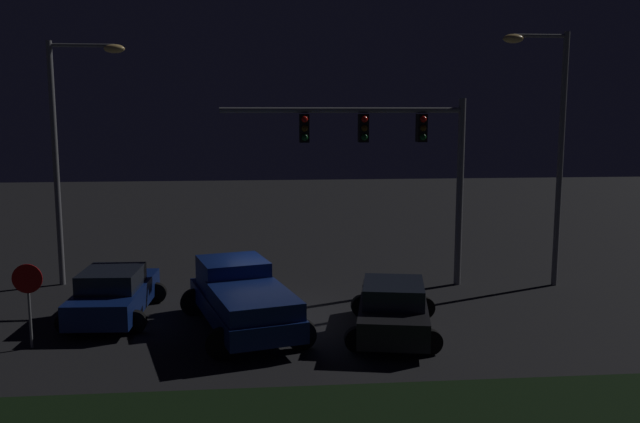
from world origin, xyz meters
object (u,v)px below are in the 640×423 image
object	(u,v)px
stop_sign	(28,290)
pickup_truck	(241,295)
car_sedan	(393,308)
car_sedan_far	(114,293)
traffic_signal_gantry	(391,146)
street_lamp_left	(69,135)
street_lamp_right	(550,131)

from	to	relation	value
stop_sign	pickup_truck	bearing A→B (deg)	11.06
car_sedan	car_sedan_far	distance (m)	8.22
traffic_signal_gantry	stop_sign	bearing A→B (deg)	-152.99
car_sedan_far	street_lamp_left	size ratio (longest dim) A/B	0.53
car_sedan_far	traffic_signal_gantry	size ratio (longest dim) A/B	0.54
pickup_truck	traffic_signal_gantry	distance (m)	7.65
traffic_signal_gantry	street_lamp_left	world-z (taller)	street_lamp_left
car_sedan_far	stop_sign	bearing A→B (deg)	149.66
traffic_signal_gantry	stop_sign	size ratio (longest dim) A/B	3.73
car_sedan_far	street_lamp_right	distance (m)	15.15
pickup_truck	car_sedan_far	bearing A→B (deg)	54.34
pickup_truck	traffic_signal_gantry	bearing A→B (deg)	-64.97
car_sedan	stop_sign	world-z (taller)	stop_sign
street_lamp_left	stop_sign	size ratio (longest dim) A/B	3.77
car_sedan	traffic_signal_gantry	distance (m)	6.63
stop_sign	traffic_signal_gantry	bearing A→B (deg)	27.01
car_sedan_far	stop_sign	size ratio (longest dim) A/B	2.01
traffic_signal_gantry	street_lamp_right	size ratio (longest dim) A/B	0.96
car_sedan_far	traffic_signal_gantry	bearing A→B (deg)	-69.24
car_sedan	traffic_signal_gantry	xyz separation A→B (m)	(0.89, 5.08, 4.16)
pickup_truck	car_sedan_far	xyz separation A→B (m)	(-3.77, 1.41, -0.26)
pickup_truck	stop_sign	bearing A→B (deg)	85.84
pickup_truck	traffic_signal_gantry	size ratio (longest dim) A/B	0.69
car_sedan_far	stop_sign	xyz separation A→B (m)	(-1.61, -2.46, 0.82)
street_lamp_left	street_lamp_right	distance (m)	16.44
pickup_truck	car_sedan_far	distance (m)	4.04
pickup_truck	street_lamp_left	xyz separation A→B (m)	(-5.93, 5.54, 4.27)
street_lamp_left	street_lamp_right	xyz separation A→B (m)	(16.35, -1.67, 0.13)
car_sedan_far	street_lamp_right	xyz separation A→B (m)	(14.20, 2.46, 4.66)
pickup_truck	street_lamp_left	size ratio (longest dim) A/B	0.68
car_sedan	car_sedan_far	world-z (taller)	same
traffic_signal_gantry	street_lamp_left	size ratio (longest dim) A/B	0.99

